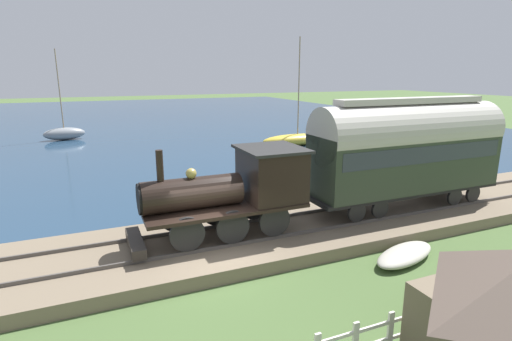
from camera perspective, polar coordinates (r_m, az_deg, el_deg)
The scene contains 9 objects.
ground_plane at distance 13.51m, azimuth -5.82°, elevation -13.20°, with size 200.00×200.00×0.00m, color #476033.
harbor_water at distance 55.74m, azimuth -19.53°, elevation 6.77°, with size 80.00×80.00×0.01m.
rail_embankment at distance 14.32m, azimuth -7.12°, elevation -10.60°, with size 4.84×56.00×0.57m.
steam_locomotive at distance 13.99m, azimuth -2.29°, elevation -2.16°, with size 2.39×6.17×3.17m.
passenger_coach at distance 17.81m, azimuth 20.85°, elevation 3.13°, with size 2.26×8.87×4.56m.
sailboat_gray at distance 41.20m, azimuth -25.70°, elevation 4.83°, with size 1.77×3.73×8.15m.
sailboat_yellow at distance 34.56m, azimuth 5.95°, elevation 4.48°, with size 2.03×6.40×8.94m.
rowboat_mid_harbor at distance 25.42m, azimuth 6.96°, elevation 0.31°, with size 2.04×2.41×0.42m.
beached_dinghy at distance 14.47m, azimuth 20.49°, elevation -11.18°, with size 1.88×3.00×0.44m.
Camera 1 is at (-11.52, 3.47, 6.13)m, focal length 28.00 mm.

